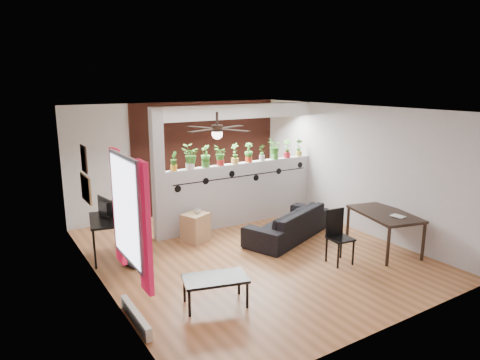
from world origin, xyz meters
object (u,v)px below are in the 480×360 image
object	(u,v)px
potted_plant_6	(262,152)
dining_table	(385,217)
potted_plant_8	(287,148)
office_chair	(136,239)
potted_plant_3	(220,155)
potted_plant_0	(174,161)
cube_shelf	(196,227)
potted_plant_2	(205,155)
folding_chair	(337,231)
potted_plant_1	(190,156)
sofa	(288,223)
computer_desk	(105,222)
potted_plant_5	(249,152)
cup	(197,211)
potted_plant_4	(235,153)
ceiling_fan	(217,130)
potted_plant_9	(299,147)
potted_plant_7	(275,148)
coffee_table	(215,280)

from	to	relation	value
potted_plant_6	dining_table	size ratio (longest dim) A/B	0.25
potted_plant_8	office_chair	distance (m)	4.17
office_chair	potted_plant_3	bearing A→B (deg)	21.95
potted_plant_0	office_chair	size ratio (longest dim) A/B	0.39
cube_shelf	potted_plant_2	bearing A→B (deg)	20.43
folding_chair	potted_plant_1	bearing A→B (deg)	119.51
sofa	potted_plant_0	bearing A→B (deg)	-55.46
computer_desk	potted_plant_5	bearing A→B (deg)	6.02
potted_plant_8	cube_shelf	bearing A→B (deg)	-169.77
potted_plant_2	cup	bearing A→B (deg)	-133.25
potted_plant_6	computer_desk	xyz separation A→B (m)	(-3.58, -0.34, -0.90)
potted_plant_3	computer_desk	distance (m)	2.71
potted_plant_8	potted_plant_4	bearing A→B (deg)	180.00
potted_plant_2	computer_desk	world-z (taller)	potted_plant_2
cube_shelf	ceiling_fan	bearing A→B (deg)	-123.09
potted_plant_4	dining_table	distance (m)	3.27
potted_plant_9	dining_table	distance (m)	2.88
office_chair	dining_table	xyz separation A→B (m)	(4.05, -1.86, 0.22)
potted_plant_4	potted_plant_7	world-z (taller)	potted_plant_7
computer_desk	office_chair	distance (m)	0.68
potted_plant_6	dining_table	bearing A→B (deg)	-72.84
computer_desk	folding_chair	world-z (taller)	folding_chair
ceiling_fan	cup	world-z (taller)	ceiling_fan
coffee_table	potted_plant_2	bearing A→B (deg)	64.44
cup	potted_plant_0	bearing A→B (deg)	119.13
coffee_table	cup	bearing A→B (deg)	68.87
cup	potted_plant_5	bearing A→B (deg)	17.42
potted_plant_5	computer_desk	xyz separation A→B (m)	(-3.23, -0.34, -0.92)
potted_plant_0	potted_plant_4	size ratio (longest dim) A/B	0.87
potted_plant_2	potted_plant_8	xyz separation A→B (m)	(2.11, 0.00, -0.01)
potted_plant_6	potted_plant_1	bearing A→B (deg)	180.00
potted_plant_5	cube_shelf	world-z (taller)	potted_plant_5
potted_plant_1	computer_desk	world-z (taller)	potted_plant_1
potted_plant_7	potted_plant_8	world-z (taller)	potted_plant_7
potted_plant_4	potted_plant_7	size ratio (longest dim) A/B	0.95
potted_plant_0	computer_desk	size ratio (longest dim) A/B	0.36
potted_plant_9	cup	size ratio (longest dim) A/B	3.29
potted_plant_3	office_chair	world-z (taller)	potted_plant_3
potted_plant_3	coffee_table	xyz separation A→B (m)	(-1.70, -2.83, -1.20)
potted_plant_4	folding_chair	world-z (taller)	potted_plant_4
cube_shelf	potted_plant_3	bearing A→B (deg)	5.86
potted_plant_6	potted_plant_2	bearing A→B (deg)	180.00
potted_plant_1	potted_plant_2	size ratio (longest dim) A/B	1.07
computer_desk	coffee_table	distance (m)	2.64
dining_table	potted_plant_2	bearing A→B (deg)	129.49
dining_table	folding_chair	size ratio (longest dim) A/B	1.59
sofa	potted_plant_8	bearing A→B (deg)	-148.13
cube_shelf	folding_chair	world-z (taller)	folding_chair
sofa	cube_shelf	xyz separation A→B (m)	(-1.66, 0.79, -0.01)
potted_plant_3	potted_plant_9	distance (m)	2.11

